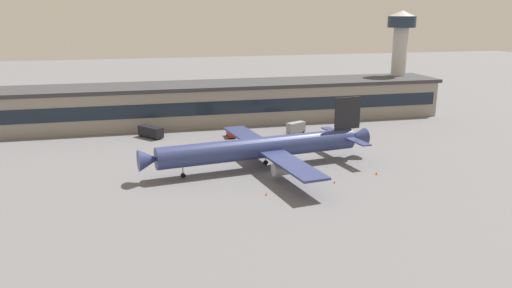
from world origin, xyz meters
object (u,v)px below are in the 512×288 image
object	(u,v)px
control_tower	(400,50)
stair_truck	(296,127)
crew_van	(231,132)
fuel_truck	(150,131)
traffic_cone_3	(376,173)
belt_loader	(350,121)
airliner	(264,148)
traffic_cone_0	(335,182)
traffic_cone_1	(266,194)
traffic_cone_2	(314,173)

from	to	relation	value
control_tower	stair_truck	world-z (taller)	control_tower
stair_truck	crew_van	xyz separation A→B (m)	(-19.92, 0.56, -0.52)
fuel_truck	traffic_cone_3	xyz separation A→B (m)	(49.13, -47.91, -1.53)
crew_van	belt_loader	bearing A→B (deg)	10.52
stair_truck	traffic_cone_3	bearing A→B (deg)	-82.25
airliner	crew_van	distance (m)	31.82
control_tower	traffic_cone_0	bearing A→B (deg)	-126.93
belt_loader	traffic_cone_1	size ratio (longest dim) A/B	10.67
stair_truck	traffic_cone_2	xyz separation A→B (m)	(-8.16, -38.54, -1.63)
traffic_cone_3	belt_loader	bearing A→B (deg)	72.64
airliner	traffic_cone_3	world-z (taller)	airliner
airliner	control_tower	xyz separation A→B (m)	(66.96, 58.29, 17.43)
control_tower	crew_van	bearing A→B (deg)	-158.74
traffic_cone_2	fuel_truck	bearing A→B (deg)	128.53
control_tower	traffic_cone_2	xyz separation A→B (m)	(-56.91, -65.83, -22.15)
airliner	stair_truck	size ratio (longest dim) A/B	8.98
airliner	fuel_truck	bearing A→B (deg)	124.45
traffic_cone_1	traffic_cone_3	size ratio (longest dim) A/B	0.85
traffic_cone_0	stair_truck	bearing A→B (deg)	82.62
traffic_cone_2	traffic_cone_3	size ratio (longest dim) A/B	0.98
crew_van	traffic_cone_2	world-z (taller)	crew_van
belt_loader	traffic_cone_2	distance (m)	55.42
stair_truck	traffic_cone_3	distance (m)	42.63
stair_truck	traffic_cone_2	world-z (taller)	stair_truck
stair_truck	traffic_cone_1	world-z (taller)	stair_truck
belt_loader	traffic_cone_0	bearing A→B (deg)	-117.05
crew_van	traffic_cone_1	world-z (taller)	crew_van
belt_loader	stair_truck	size ratio (longest dim) A/B	1.01
airliner	control_tower	size ratio (longest dim) A/B	1.58
control_tower	crew_van	world-z (taller)	control_tower
control_tower	traffic_cone_0	distance (m)	93.61
stair_truck	fuel_truck	size ratio (longest dim) A/B	0.78
fuel_truck	traffic_cone_1	xyz separation A→B (m)	(21.10, -54.70, -1.58)
traffic_cone_1	traffic_cone_2	xyz separation A→B (m)	(14.13, 10.46, 0.05)
airliner	traffic_cone_3	distance (m)	26.86
airliner	traffic_cone_0	bearing A→B (deg)	-49.43
traffic_cone_1	traffic_cone_2	size ratio (longest dim) A/B	0.86
fuel_truck	belt_loader	bearing A→B (deg)	2.26
belt_loader	traffic_cone_2	size ratio (longest dim) A/B	9.21
control_tower	belt_loader	world-z (taller)	control_tower
traffic_cone_0	belt_loader	bearing A→B (deg)	62.95
traffic_cone_0	traffic_cone_2	distance (m)	7.23
traffic_cone_0	traffic_cone_1	xyz separation A→B (m)	(-16.41, -3.59, 0.02)
traffic_cone_1	traffic_cone_2	bearing A→B (deg)	36.51
fuel_truck	crew_van	bearing A→B (deg)	-12.35
crew_van	traffic_cone_3	size ratio (longest dim) A/B	7.31
crew_van	traffic_cone_1	distance (m)	49.63
airliner	traffic_cone_3	xyz separation A→B (m)	(23.95, -11.20, -4.71)
control_tower	stair_truck	size ratio (longest dim) A/B	5.67
control_tower	stair_truck	distance (m)	59.52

